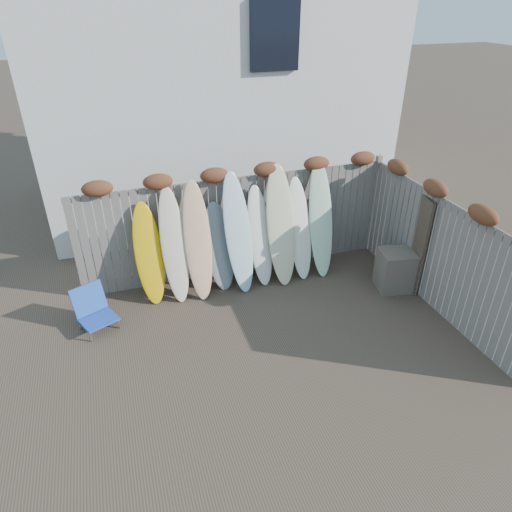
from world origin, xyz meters
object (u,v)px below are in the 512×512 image
object	(u,v)px
wooden_crate	(396,270)
surfboard_0	(149,254)
lattice_panel	(411,236)
beach_chair	(93,309)

from	to	relation	value
wooden_crate	surfboard_0	xyz separation A→B (m)	(-4.41, 1.17, 0.51)
lattice_panel	surfboard_0	bearing A→B (deg)	-177.74
wooden_crate	lattice_panel	distance (m)	0.70
lattice_panel	surfboard_0	xyz separation A→B (m)	(-4.78, 0.94, -0.03)
beach_chair	lattice_panel	xyz separation A→B (m)	(5.83, -0.37, 0.59)
beach_chair	wooden_crate	size ratio (longest dim) A/B	0.98
beach_chair	wooden_crate	world-z (taller)	wooden_crate
beach_chair	surfboard_0	distance (m)	1.32
wooden_crate	lattice_panel	world-z (taller)	lattice_panel
lattice_panel	beach_chair	bearing A→B (deg)	-170.27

